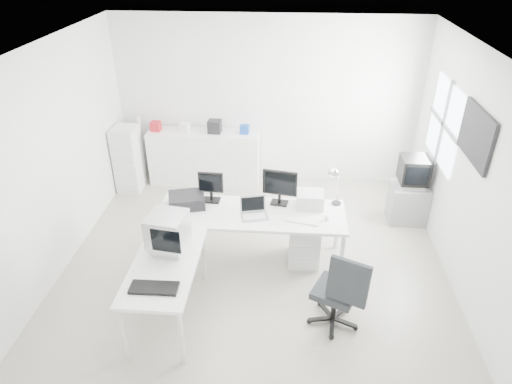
# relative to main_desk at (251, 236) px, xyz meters

# --- Properties ---
(floor) EXTENTS (5.00, 5.00, 0.01)m
(floor) POSITION_rel_main_desk_xyz_m (0.05, -0.11, -0.38)
(floor) COLOR beige
(floor) RESTS_ON ground
(ceiling) EXTENTS (5.00, 5.00, 0.01)m
(ceiling) POSITION_rel_main_desk_xyz_m (0.05, -0.11, 2.42)
(ceiling) COLOR white
(ceiling) RESTS_ON back_wall
(back_wall) EXTENTS (5.00, 0.02, 2.80)m
(back_wall) POSITION_rel_main_desk_xyz_m (0.05, 2.39, 1.02)
(back_wall) COLOR silver
(back_wall) RESTS_ON floor
(left_wall) EXTENTS (0.02, 5.00, 2.80)m
(left_wall) POSITION_rel_main_desk_xyz_m (-2.45, -0.11, 1.02)
(left_wall) COLOR silver
(left_wall) RESTS_ON floor
(right_wall) EXTENTS (0.02, 5.00, 2.80)m
(right_wall) POSITION_rel_main_desk_xyz_m (2.55, -0.11, 1.02)
(right_wall) COLOR silver
(right_wall) RESTS_ON floor
(window) EXTENTS (0.02, 1.20, 1.10)m
(window) POSITION_rel_main_desk_xyz_m (2.53, 1.09, 1.23)
(window) COLOR white
(window) RESTS_ON right_wall
(wall_picture) EXTENTS (0.04, 0.90, 0.60)m
(wall_picture) POSITION_rel_main_desk_xyz_m (2.52, -0.01, 1.52)
(wall_picture) COLOR black
(wall_picture) RESTS_ON right_wall
(main_desk) EXTENTS (2.40, 0.80, 0.75)m
(main_desk) POSITION_rel_main_desk_xyz_m (0.00, 0.00, 0.00)
(main_desk) COLOR white
(main_desk) RESTS_ON floor
(side_desk) EXTENTS (0.70, 1.40, 0.75)m
(side_desk) POSITION_rel_main_desk_xyz_m (-0.85, -1.10, 0.00)
(side_desk) COLOR white
(side_desk) RESTS_ON floor
(drawer_pedestal) EXTENTS (0.40, 0.50, 0.60)m
(drawer_pedestal) POSITION_rel_main_desk_xyz_m (0.70, 0.05, -0.08)
(drawer_pedestal) COLOR white
(drawer_pedestal) RESTS_ON floor
(inkjet_printer) EXTENTS (0.53, 0.46, 0.16)m
(inkjet_printer) POSITION_rel_main_desk_xyz_m (-0.85, 0.10, 0.46)
(inkjet_printer) COLOR black
(inkjet_printer) RESTS_ON main_desk
(lcd_monitor_small) EXTENTS (0.34, 0.20, 0.41)m
(lcd_monitor_small) POSITION_rel_main_desk_xyz_m (-0.55, 0.25, 0.58)
(lcd_monitor_small) COLOR black
(lcd_monitor_small) RESTS_ON main_desk
(lcd_monitor_large) EXTENTS (0.47, 0.25, 0.47)m
(lcd_monitor_large) POSITION_rel_main_desk_xyz_m (0.35, 0.25, 0.61)
(lcd_monitor_large) COLOR black
(lcd_monitor_large) RESTS_ON main_desk
(laptop) EXTENTS (0.36, 0.36, 0.19)m
(laptop) POSITION_rel_main_desk_xyz_m (0.05, -0.10, 0.47)
(laptop) COLOR #B7B7BA
(laptop) RESTS_ON main_desk
(white_keyboard) EXTENTS (0.44, 0.22, 0.02)m
(white_keyboard) POSITION_rel_main_desk_xyz_m (0.65, -0.15, 0.38)
(white_keyboard) COLOR white
(white_keyboard) RESTS_ON main_desk
(white_mouse) EXTENTS (0.06, 0.06, 0.06)m
(white_mouse) POSITION_rel_main_desk_xyz_m (0.95, -0.10, 0.41)
(white_mouse) COLOR white
(white_mouse) RESTS_ON main_desk
(laser_printer) EXTENTS (0.35, 0.30, 0.20)m
(laser_printer) POSITION_rel_main_desk_xyz_m (0.75, 0.22, 0.47)
(laser_printer) COLOR silver
(laser_printer) RESTS_ON main_desk
(desk_lamp) EXTENTS (0.17, 0.17, 0.43)m
(desk_lamp) POSITION_rel_main_desk_xyz_m (1.10, 0.30, 0.59)
(desk_lamp) COLOR silver
(desk_lamp) RESTS_ON main_desk
(crt_monitor) EXTENTS (0.42, 0.42, 0.43)m
(crt_monitor) POSITION_rel_main_desk_xyz_m (-0.85, -0.85, 0.59)
(crt_monitor) COLOR #B7B7BA
(crt_monitor) RESTS_ON side_desk
(black_keyboard) EXTENTS (0.49, 0.20, 0.03)m
(black_keyboard) POSITION_rel_main_desk_xyz_m (-0.85, -1.50, 0.39)
(black_keyboard) COLOR black
(black_keyboard) RESTS_ON side_desk
(office_chair) EXTENTS (0.77, 0.77, 1.01)m
(office_chair) POSITION_rel_main_desk_xyz_m (1.02, -1.06, 0.13)
(office_chair) COLOR #292B2E
(office_chair) RESTS_ON floor
(tv_cabinet) EXTENTS (0.54, 0.45, 0.59)m
(tv_cabinet) POSITION_rel_main_desk_xyz_m (2.27, 1.15, -0.08)
(tv_cabinet) COLOR gray
(tv_cabinet) RESTS_ON floor
(crt_tv) EXTENTS (0.50, 0.48, 0.45)m
(crt_tv) POSITION_rel_main_desk_xyz_m (2.27, 1.15, 0.44)
(crt_tv) COLOR black
(crt_tv) RESTS_ON tv_cabinet
(sideboard) EXTENTS (1.88, 0.47, 0.94)m
(sideboard) POSITION_rel_main_desk_xyz_m (-0.99, 2.13, 0.09)
(sideboard) COLOR white
(sideboard) RESTS_ON floor
(clutter_box_a) EXTENTS (0.17, 0.16, 0.16)m
(clutter_box_a) POSITION_rel_main_desk_xyz_m (-1.79, 2.13, 0.64)
(clutter_box_a) COLOR #B21922
(clutter_box_a) RESTS_ON sideboard
(clutter_box_b) EXTENTS (0.18, 0.17, 0.15)m
(clutter_box_b) POSITION_rel_main_desk_xyz_m (-1.29, 2.13, 0.64)
(clutter_box_b) COLOR white
(clutter_box_b) RESTS_ON sideboard
(clutter_box_c) EXTENTS (0.22, 0.20, 0.21)m
(clutter_box_c) POSITION_rel_main_desk_xyz_m (-0.79, 2.13, 0.67)
(clutter_box_c) COLOR black
(clutter_box_c) RESTS_ON sideboard
(clutter_box_d) EXTENTS (0.16, 0.14, 0.14)m
(clutter_box_d) POSITION_rel_main_desk_xyz_m (-0.29, 2.13, 0.64)
(clutter_box_d) COLOR #163F9F
(clutter_box_d) RESTS_ON sideboard
(clutter_bottle) EXTENTS (0.07, 0.07, 0.22)m
(clutter_bottle) POSITION_rel_main_desk_xyz_m (-2.09, 2.17, 0.67)
(clutter_bottle) COLOR white
(clutter_bottle) RESTS_ON sideboard
(filing_cabinet) EXTENTS (0.39, 0.46, 1.11)m
(filing_cabinet) POSITION_rel_main_desk_xyz_m (-2.23, 1.80, 0.18)
(filing_cabinet) COLOR white
(filing_cabinet) RESTS_ON floor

